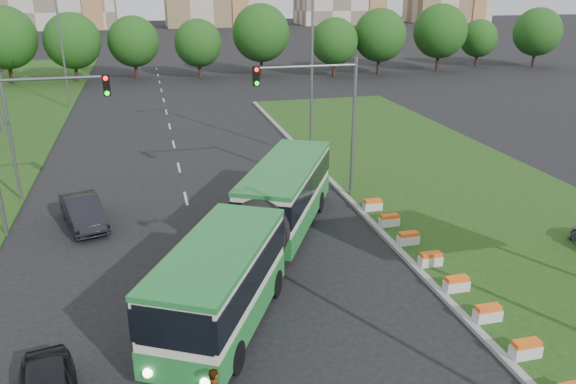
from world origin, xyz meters
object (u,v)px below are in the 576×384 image
object	(u,v)px
traffic_mast_median	(326,107)
traffic_mast_left	(25,128)
articulated_bus	(252,228)
shopping_trolley	(197,377)
car_left_far	(83,212)

from	to	relation	value
traffic_mast_median	traffic_mast_left	bearing A→B (deg)	-176.23
traffic_mast_left	articulated_bus	bearing A→B (deg)	-31.72
traffic_mast_left	shopping_trolley	bearing A→B (deg)	-64.21
traffic_mast_median	shopping_trolley	distance (m)	17.53
articulated_bus	car_left_far	bearing A→B (deg)	168.51
traffic_mast_left	articulated_bus	xyz separation A→B (m)	(9.64, -5.96, -3.56)
traffic_mast_median	articulated_bus	xyz separation A→B (m)	(-5.52, -6.96, -3.56)
traffic_mast_median	car_left_far	world-z (taller)	traffic_mast_median
traffic_mast_median	traffic_mast_left	world-z (taller)	same
articulated_bus	shopping_trolley	size ratio (longest dim) A/B	32.49
car_left_far	shopping_trolley	bearing A→B (deg)	-88.10
traffic_mast_median	car_left_far	xyz separation A→B (m)	(-13.12, -0.65, -4.57)
traffic_mast_left	traffic_mast_median	bearing A→B (deg)	3.77
articulated_bus	car_left_far	xyz separation A→B (m)	(-7.60, 6.31, -1.01)
traffic_mast_median	shopping_trolley	bearing A→B (deg)	-121.29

